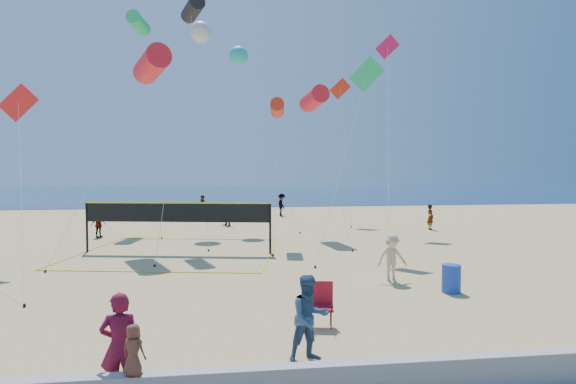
{
  "coord_description": "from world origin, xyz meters",
  "views": [
    {
      "loc": [
        -0.99,
        -11.46,
        4.01
      ],
      "look_at": [
        0.9,
        2.0,
        3.3
      ],
      "focal_mm": 32.0,
      "sensor_mm": 36.0,
      "label": 1
    }
  ],
  "objects": [
    {
      "name": "far_person_2",
      "position": [
        12.18,
        18.7,
        0.78
      ],
      "size": [
        0.41,
        0.59,
        1.57
      ],
      "primitive_type": "imported",
      "rotation": [
        0.0,
        0.0,
        1.62
      ],
      "color": "gray",
      "rests_on": "ground"
    },
    {
      "name": "ground",
      "position": [
        0.0,
        0.0,
        0.0
      ],
      "size": [
        120.0,
        120.0,
        0.0
      ],
      "primitive_type": "plane",
      "color": "#D3BD77",
      "rests_on": "ground"
    },
    {
      "name": "kite_1",
      "position": [
        -2.17,
        16.95,
        12.37
      ],
      "size": [
        2.01,
        8.96,
        12.94
      ],
      "rotation": [
        0.0,
        0.0,
        0.31
      ],
      "color": "black",
      "rests_on": "ground"
    },
    {
      "name": "kite_8",
      "position": [
        -6.07,
        24.53,
        13.53
      ],
      "size": [
        2.87,
        8.87,
        14.17
      ],
      "rotation": [
        0.0,
        0.0,
        -0.21
      ],
      "color": "#1FBD62",
      "rests_on": "ground"
    },
    {
      "name": "bystander_b",
      "position": [
        4.97,
        5.33,
        0.83
      ],
      "size": [
        1.09,
        0.65,
        1.66
      ],
      "primitive_type": "imported",
      "rotation": [
        0.0,
        0.0,
        0.04
      ],
      "color": "beige",
      "rests_on": "ground"
    },
    {
      "name": "kite_7",
      "position": [
        0.52,
        22.41,
        11.13
      ],
      "size": [
        4.09,
        5.19,
        11.75
      ],
      "rotation": [
        0.0,
        0.0,
        -0.16
      ],
      "color": "#24B5AF",
      "rests_on": "ground"
    },
    {
      "name": "kite_3",
      "position": [
        -8.83,
        10.57,
        6.17
      ],
      "size": [
        3.45,
        7.46,
        7.35
      ],
      "rotation": [
        0.0,
        0.0,
        0.22
      ],
      "color": "red",
      "rests_on": "ground"
    },
    {
      "name": "trash_barrel",
      "position": [
        6.33,
        3.64,
        0.44
      ],
      "size": [
        0.78,
        0.78,
        0.88
      ],
      "primitive_type": "cylinder",
      "rotation": [
        0.0,
        0.0,
        0.42
      ],
      "color": "#1B3CB2",
      "rests_on": "ground"
    },
    {
      "name": "kite_0",
      "position": [
        -4.07,
        14.63,
        8.95
      ],
      "size": [
        4.41,
        7.71,
        9.76
      ],
      "rotation": [
        0.0,
        0.0,
        0.37
      ],
      "color": "red",
      "rests_on": "ground"
    },
    {
      "name": "kite_4",
      "position": [
        5.81,
        11.63,
        7.8
      ],
      "size": [
        3.97,
        4.27,
        9.06
      ],
      "rotation": [
        0.0,
        0.0,
        -0.26
      ],
      "color": "#1FBD62",
      "rests_on": "ground"
    },
    {
      "name": "camp_chair",
      "position": [
        1.57,
        0.87,
        0.62
      ],
      "size": [
        0.68,
        0.81,
        1.22
      ],
      "rotation": [
        0.0,
        0.0,
        -0.18
      ],
      "color": "maroon",
      "rests_on": "ground"
    },
    {
      "name": "kite_10",
      "position": [
        4.66,
        17.9,
        7.83
      ],
      "size": [
        1.39,
        7.81,
        8.52
      ],
      "rotation": [
        0.0,
        0.0,
        0.14
      ],
      "color": "red",
      "rests_on": "ground"
    },
    {
      "name": "ocean",
      "position": [
        0.0,
        62.0,
        0.01
      ],
      "size": [
        140.0,
        50.0,
        0.03
      ],
      "primitive_type": "cube",
      "color": "navy",
      "rests_on": "ground"
    },
    {
      "name": "kite_2",
      "position": [
        2.14,
        14.78,
        6.93
      ],
      "size": [
        1.16,
        4.88,
        7.41
      ],
      "rotation": [
        0.0,
        0.0,
        -0.13
      ],
      "color": "red",
      "rests_on": "ground"
    },
    {
      "name": "kite_5",
      "position": [
        9.55,
        19.39,
        10.6
      ],
      "size": [
        3.99,
        9.9,
        12.26
      ],
      "rotation": [
        0.0,
        0.0,
        0.13
      ],
      "color": "#D01551",
      "rests_on": "ground"
    },
    {
      "name": "bystander_a",
      "position": [
        0.88,
        -1.28,
        0.88
      ],
      "size": [
        1.01,
        0.87,
        1.77
      ],
      "primitive_type": "imported",
      "rotation": [
        0.0,
        0.0,
        0.27
      ],
      "color": "navy",
      "rests_on": "ground"
    },
    {
      "name": "seawall",
      "position": [
        0.0,
        -3.0,
        0.3
      ],
      "size": [
        32.0,
        0.3,
        0.6
      ],
      "primitive_type": "cube",
      "color": "#ABAAA6",
      "rests_on": "ground"
    },
    {
      "name": "toddler",
      "position": [
        -2.34,
        -3.06,
        1.02
      ],
      "size": [
        0.49,
        0.43,
        0.85
      ],
      "primitive_type": "imported",
      "rotation": [
        0.0,
        0.0,
        2.67
      ],
      "color": "brown",
      "rests_on": "seawall"
    },
    {
      "name": "kite_9",
      "position": [
        7.91,
        24.69,
        8.94
      ],
      "size": [
        1.57,
        4.68,
        10.31
      ],
      "rotation": [
        0.0,
        0.0,
        0.09
      ],
      "color": "red",
      "rests_on": "ground"
    },
    {
      "name": "volleyball_net",
      "position": [
        -2.75,
        12.28,
        1.58
      ],
      "size": [
        10.22,
        10.1,
        2.32
      ],
      "rotation": [
        0.0,
        0.0,
        -0.2
      ],
      "color": "black",
      "rests_on": "ground"
    },
    {
      "name": "woman",
      "position": [
        -2.64,
        -2.58,
        0.93
      ],
      "size": [
        0.69,
        0.46,
        1.86
      ],
      "primitive_type": "imported",
      "rotation": [
        0.0,
        0.0,
        3.17
      ],
      "color": "maroon",
      "rests_on": "ground"
    },
    {
      "name": "far_person_4",
      "position": [
        4.13,
        28.61,
        0.88
      ],
      "size": [
        0.82,
        1.22,
        1.76
      ],
      "primitive_type": "imported",
      "rotation": [
        0.0,
        0.0,
        1.73
      ],
      "color": "gray",
      "rests_on": "ground"
    },
    {
      "name": "far_person_1",
      "position": [
        -0.3,
        22.65,
        0.79
      ],
      "size": [
        1.27,
        1.43,
        1.57
      ],
      "primitive_type": "imported",
      "rotation": [
        0.0,
        0.0,
        -0.9
      ],
      "color": "gray",
      "rests_on": "ground"
    },
    {
      "name": "far_person_3",
      "position": [
        -2.02,
        29.33,
        0.82
      ],
      "size": [
        0.86,
        0.71,
        1.63
      ],
      "primitive_type": "imported",
      "rotation": [
        0.0,
        0.0,
        -0.12
      ],
      "color": "gray",
      "rests_on": "ground"
    },
    {
      "name": "kite_6",
      "position": [
        -1.93,
        22.4,
        12.55
      ],
      "size": [
        1.67,
        10.79,
        13.25
      ],
      "rotation": [
        0.0,
        0.0,
        -0.26
      ],
      "color": "silver",
      "rests_on": "ground"
    },
    {
      "name": "far_person_0",
      "position": [
        -7.45,
        17.9,
        0.73
      ],
      "size": [
        0.85,
        0.86,
        1.45
      ],
      "primitive_type": "imported",
      "rotation": [
        0.0,
        0.0,
        0.79
      ],
      "color": "gray",
      "rests_on": "ground"
    }
  ]
}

